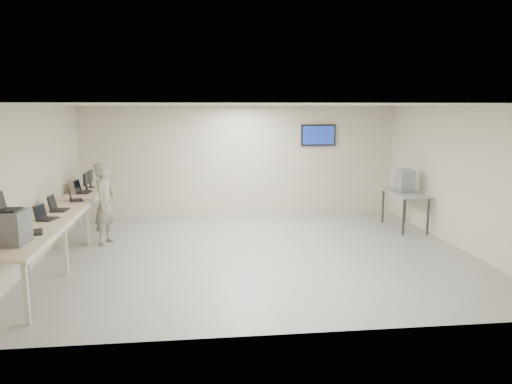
{
  "coord_description": "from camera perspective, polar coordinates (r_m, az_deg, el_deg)",
  "views": [
    {
      "loc": [
        -1.11,
        -9.16,
        2.74
      ],
      "look_at": [
        0.0,
        0.2,
        1.15
      ],
      "focal_mm": 35.0,
      "sensor_mm": 36.0,
      "label": 1
    }
  ],
  "objects": [
    {
      "name": "laptop_on_box",
      "position": [
        7.54,
        -26.74,
        -1.43
      ],
      "size": [
        0.28,
        0.33,
        0.26
      ],
      "rotation": [
        0.0,
        0.0,
        -0.03
      ],
      "color": "black",
      "rests_on": "equipment_box"
    },
    {
      "name": "laptop_2",
      "position": [
        9.74,
        -21.83,
        -1.58
      ],
      "size": [
        0.32,
        0.38,
        0.28
      ],
      "rotation": [
        0.0,
        0.0,
        -0.07
      ],
      "color": "black",
      "rests_on": "workbench"
    },
    {
      "name": "side_table",
      "position": [
        11.89,
        16.68,
        -0.35
      ],
      "size": [
        0.66,
        1.41,
        0.85
      ],
      "color": "gray",
      "rests_on": "ground"
    },
    {
      "name": "laptop_1",
      "position": [
        9.03,
        -23.03,
        -2.52
      ],
      "size": [
        0.36,
        0.39,
        0.26
      ],
      "rotation": [
        0.0,
        0.0,
        -0.29
      ],
      "color": "black",
      "rests_on": "workbench"
    },
    {
      "name": "laptop_0",
      "position": [
        8.16,
        -24.62,
        -3.79
      ],
      "size": [
        0.41,
        0.45,
        0.3
      ],
      "rotation": [
        0.0,
        0.0,
        0.28
      ],
      "color": "black",
      "rests_on": "workbench"
    },
    {
      "name": "monitor_far",
      "position": [
        12.27,
        -18.41,
        1.61
      ],
      "size": [
        0.18,
        0.41,
        0.4
      ],
      "color": "black",
      "rests_on": "workbench"
    },
    {
      "name": "laptop_4",
      "position": [
        11.58,
        -19.34,
        0.26
      ],
      "size": [
        0.33,
        0.39,
        0.29
      ],
      "rotation": [
        0.0,
        0.0,
        -0.08
      ],
      "color": "black",
      "rests_on": "workbench"
    },
    {
      "name": "monitor_near",
      "position": [
        11.83,
        -18.85,
        1.3
      ],
      "size": [
        0.18,
        0.41,
        0.4
      ],
      "color": "black",
      "rests_on": "workbench"
    },
    {
      "name": "room",
      "position": [
        9.38,
        0.3,
        1.43
      ],
      "size": [
        8.01,
        7.01,
        2.81
      ],
      "color": "#999993",
      "rests_on": "ground"
    },
    {
      "name": "storage_bins",
      "position": [
        11.83,
        16.67,
        1.26
      ],
      "size": [
        0.33,
        0.37,
        0.53
      ],
      "color": "gray",
      "rests_on": "side_table"
    },
    {
      "name": "equipment_box",
      "position": [
        7.58,
        -26.2,
        -3.66
      ],
      "size": [
        0.44,
        0.49,
        0.47
      ],
      "primitive_type": "cube",
      "rotation": [
        0.0,
        0.0,
        -0.1
      ],
      "color": "slate",
      "rests_on": "workbench"
    },
    {
      "name": "workbench",
      "position": [
        9.68,
        -21.47,
        -2.5
      ],
      "size": [
        0.76,
        6.0,
        0.9
      ],
      "color": "beige",
      "rests_on": "ground"
    },
    {
      "name": "laptop_3",
      "position": [
        10.66,
        -20.15,
        -0.58
      ],
      "size": [
        0.38,
        0.4,
        0.27
      ],
      "rotation": [
        0.0,
        0.0,
        0.32
      ],
      "color": "black",
      "rests_on": "workbench"
    },
    {
      "name": "soldier",
      "position": [
        10.54,
        -16.86,
        -1.27
      ],
      "size": [
        0.54,
        0.69,
        1.67
      ],
      "primitive_type": "imported",
      "rotation": [
        0.0,
        0.0,
        1.31
      ],
      "color": "gray",
      "rests_on": "ground"
    }
  ]
}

